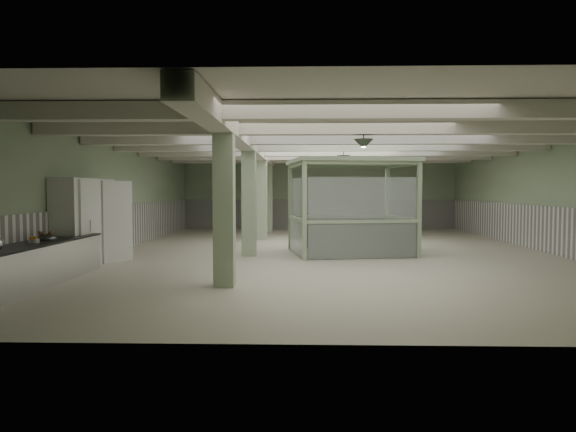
{
  "coord_description": "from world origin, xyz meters",
  "views": [
    {
      "loc": [
        -0.89,
        -16.62,
        2.04
      ],
      "look_at": [
        -1.26,
        -2.56,
        1.3
      ],
      "focal_mm": 32.0,
      "sensor_mm": 36.0,
      "label": 1
    }
  ],
  "objects_px": {
    "walkin_cooler": "(86,220)",
    "filing_cabinet": "(409,235)",
    "guard_booth": "(350,191)",
    "prep_counter": "(26,266)"
  },
  "relations": [
    {
      "from": "guard_booth",
      "to": "filing_cabinet",
      "type": "bearing_deg",
      "value": -5.87
    },
    {
      "from": "guard_booth",
      "to": "prep_counter",
      "type": "bearing_deg",
      "value": -149.59
    },
    {
      "from": "guard_booth",
      "to": "filing_cabinet",
      "type": "height_order",
      "value": "guard_booth"
    },
    {
      "from": "prep_counter",
      "to": "guard_booth",
      "type": "distance_m",
      "value": 9.48
    },
    {
      "from": "walkin_cooler",
      "to": "filing_cabinet",
      "type": "relative_size",
      "value": 2.35
    },
    {
      "from": "filing_cabinet",
      "to": "prep_counter",
      "type": "bearing_deg",
      "value": -149.64
    },
    {
      "from": "prep_counter",
      "to": "walkin_cooler",
      "type": "xyz_separation_m",
      "value": [
        -0.08,
        3.15,
        0.76
      ]
    },
    {
      "from": "guard_booth",
      "to": "walkin_cooler",
      "type": "bearing_deg",
      "value": -168.05
    },
    {
      "from": "prep_counter",
      "to": "guard_booth",
      "type": "xyz_separation_m",
      "value": [
        7.18,
        6.0,
        1.5
      ]
    },
    {
      "from": "prep_counter",
      "to": "guard_booth",
      "type": "relative_size",
      "value": 1.34
    }
  ]
}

